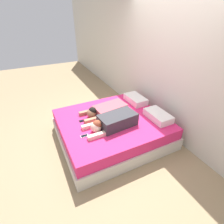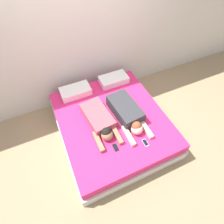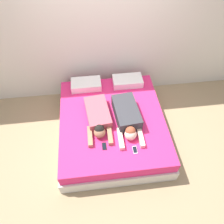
{
  "view_description": "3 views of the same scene",
  "coord_description": "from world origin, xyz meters",
  "views": [
    {
      "loc": [
        2.49,
        -1.25,
        2.29
      ],
      "look_at": [
        0.0,
        0.0,
        0.61
      ],
      "focal_mm": 28.0,
      "sensor_mm": 36.0,
      "label": 1
    },
    {
      "loc": [
        -0.71,
        -1.58,
        2.84
      ],
      "look_at": [
        0.0,
        0.0,
        0.61
      ],
      "focal_mm": 28.0,
      "sensor_mm": 36.0,
      "label": 2
    },
    {
      "loc": [
        -0.27,
        -2.21,
        3.32
      ],
      "look_at": [
        0.0,
        0.0,
        0.61
      ],
      "focal_mm": 35.0,
      "sensor_mm": 36.0,
      "label": 3
    }
  ],
  "objects": [
    {
      "name": "pillow_head_right",
      "position": [
        0.39,
        0.78,
        0.52
      ],
      "size": [
        0.55,
        0.31,
        0.13
      ],
      "color": "white",
      "rests_on": "bed"
    },
    {
      "name": "cell_phone_right",
      "position": [
        0.27,
        -0.64,
        0.46
      ],
      "size": [
        0.06,
        0.13,
        0.01
      ],
      "color": "silver",
      "rests_on": "bed"
    },
    {
      "name": "cell_phone_left",
      "position": [
        -0.18,
        -0.53,
        0.46
      ],
      "size": [
        0.06,
        0.13,
        0.01
      ],
      "color": "black",
      "rests_on": "bed"
    },
    {
      "name": "bed",
      "position": [
        0.0,
        0.0,
        0.23
      ],
      "size": [
        1.79,
        1.99,
        0.46
      ],
      "color": "beige",
      "rests_on": "ground_plane"
    },
    {
      "name": "pillow_head_left",
      "position": [
        -0.39,
        0.78,
        0.52
      ],
      "size": [
        0.55,
        0.31,
        0.13
      ],
      "color": "white",
      "rests_on": "bed"
    },
    {
      "name": "person_left",
      "position": [
        -0.23,
        -0.03,
        0.54
      ],
      "size": [
        0.43,
        0.93,
        0.21
      ],
      "color": "#B24C59",
      "rests_on": "bed"
    },
    {
      "name": "ground_plane",
      "position": [
        0.0,
        0.0,
        0.0
      ],
      "size": [
        12.0,
        12.0,
        0.0
      ],
      "primitive_type": "plane",
      "color": "#9E8460"
    },
    {
      "name": "person_right",
      "position": [
        0.23,
        -0.09,
        0.57
      ],
      "size": [
        0.42,
        0.97,
        0.22
      ],
      "color": "#333338",
      "rests_on": "bed"
    },
    {
      "name": "wall_back",
      "position": [
        0.0,
        1.15,
        1.3
      ],
      "size": [
        12.0,
        0.06,
        2.6
      ],
      "color": "beige",
      "rests_on": "ground_plane"
    }
  ]
}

